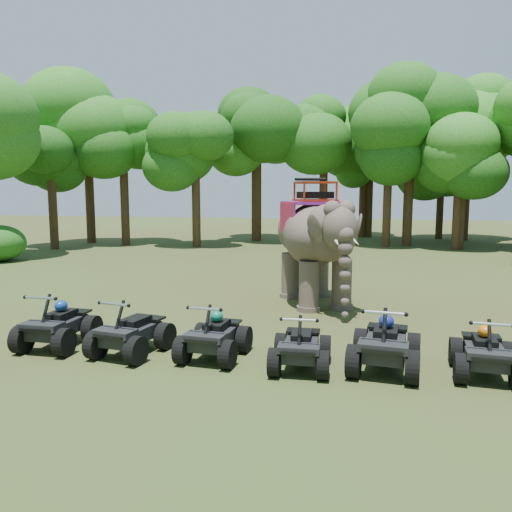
% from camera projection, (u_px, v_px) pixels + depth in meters
% --- Properties ---
extents(ground, '(110.00, 110.00, 0.00)m').
position_uv_depth(ground, '(246.00, 342.00, 11.81)').
color(ground, '#47381E').
rests_on(ground, ground).
extents(elephant, '(3.80, 5.13, 3.94)m').
position_uv_depth(elephant, '(315.00, 241.00, 15.70)').
color(elephant, '#4F4139').
rests_on(elephant, ground).
extents(atv_0, '(1.30, 1.77, 1.31)m').
position_uv_depth(atv_0, '(58.00, 319.00, 11.35)').
color(atv_0, black).
rests_on(atv_0, ground).
extents(atv_1, '(1.53, 1.91, 1.27)m').
position_uv_depth(atv_1, '(131.00, 326.00, 10.85)').
color(atv_1, black).
rests_on(atv_1, ground).
extents(atv_2, '(1.35, 1.76, 1.24)m').
position_uv_depth(atv_2, '(214.00, 330.00, 10.59)').
color(atv_2, black).
rests_on(atv_2, ground).
extents(atv_3, '(1.21, 1.62, 1.17)m').
position_uv_depth(atv_3, '(301.00, 340.00, 9.95)').
color(atv_3, black).
rests_on(atv_3, ground).
extents(atv_4, '(1.53, 1.96, 1.35)m').
position_uv_depth(atv_4, '(385.00, 337.00, 9.84)').
color(atv_4, black).
rests_on(atv_4, ground).
extents(atv_5, '(1.32, 1.72, 1.20)m').
position_uv_depth(atv_5, '(486.00, 346.00, 9.53)').
color(atv_5, black).
rests_on(atv_5, ground).
extents(tree_0, '(6.40, 6.40, 9.14)m').
position_uv_depth(tree_0, '(324.00, 177.00, 34.62)').
color(tree_0, '#195114').
rests_on(tree_0, ground).
extents(tree_1, '(5.22, 5.22, 7.46)m').
position_uv_depth(tree_1, '(388.00, 188.00, 31.73)').
color(tree_1, '#195114').
rests_on(tree_1, ground).
extents(tree_2, '(4.67, 4.67, 6.67)m').
position_uv_depth(tree_2, '(462.00, 195.00, 30.26)').
color(tree_2, '#195114').
rests_on(tree_2, ground).
extents(tree_26, '(5.07, 5.07, 7.25)m').
position_uv_depth(tree_26, '(52.00, 190.00, 30.44)').
color(tree_26, '#195114').
rests_on(tree_26, ground).
extents(tree_27, '(5.82, 5.82, 8.32)m').
position_uv_depth(tree_27, '(124.00, 182.00, 32.81)').
color(tree_27, '#195114').
rests_on(tree_27, ground).
extents(tree_28, '(5.45, 5.45, 7.79)m').
position_uv_depth(tree_28, '(196.00, 186.00, 31.58)').
color(tree_28, '#195114').
rests_on(tree_28, ground).
extents(tree_29, '(5.99, 5.99, 8.55)m').
position_uv_depth(tree_29, '(257.00, 181.00, 35.49)').
color(tree_29, '#195114').
rests_on(tree_29, ground).
extents(tree_30, '(7.23, 7.23, 10.34)m').
position_uv_depth(tree_30, '(410.00, 166.00, 32.06)').
color(tree_30, '#195114').
rests_on(tree_30, ground).
extents(tree_32, '(6.81, 6.81, 9.73)m').
position_uv_depth(tree_32, '(364.00, 174.00, 38.47)').
color(tree_32, '#195114').
rests_on(tree_32, ground).
extents(tree_33, '(6.89, 6.89, 9.85)m').
position_uv_depth(tree_33, '(256.00, 172.00, 35.52)').
color(tree_33, '#195114').
rests_on(tree_33, ground).
extents(tree_34, '(6.84, 6.84, 9.77)m').
position_uv_depth(tree_34, '(89.00, 172.00, 34.07)').
color(tree_34, '#195114').
rests_on(tree_34, ground).
extents(tree_35, '(7.49, 7.49, 10.70)m').
position_uv_depth(tree_35, '(467.00, 166.00, 35.85)').
color(tree_35, '#195114').
rests_on(tree_35, ground).
extents(tree_36, '(4.97, 4.97, 7.10)m').
position_uv_depth(tree_36, '(441.00, 191.00, 37.03)').
color(tree_36, '#195114').
rests_on(tree_36, ground).
extents(tree_37, '(5.40, 5.40, 7.71)m').
position_uv_depth(tree_37, '(459.00, 186.00, 30.10)').
color(tree_37, '#195114').
rests_on(tree_37, ground).
extents(tree_39, '(5.05, 5.05, 7.22)m').
position_uv_depth(tree_39, '(370.00, 191.00, 38.56)').
color(tree_39, '#195114').
rests_on(tree_39, ground).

